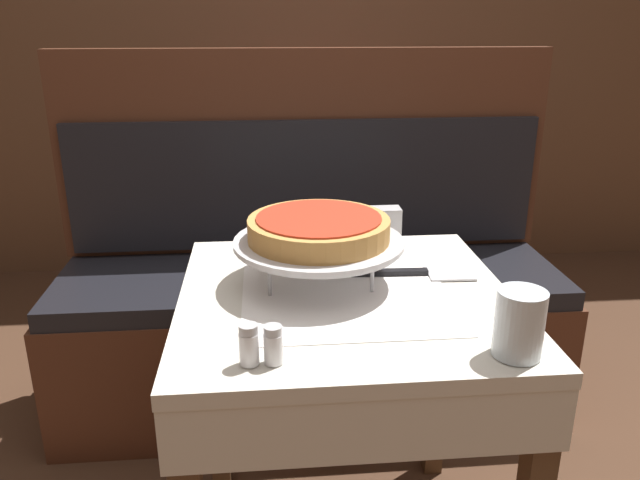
# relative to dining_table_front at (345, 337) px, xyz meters

# --- Properties ---
(dining_table_front) EXTENTS (0.69, 0.69, 0.73)m
(dining_table_front) POSITION_rel_dining_table_front_xyz_m (0.00, 0.00, 0.00)
(dining_table_front) COLOR beige
(dining_table_front) RESTS_ON ground_plane
(dining_table_rear) EXTENTS (0.72, 0.72, 0.72)m
(dining_table_rear) POSITION_rel_dining_table_front_xyz_m (0.08, 1.51, -0.01)
(dining_table_rear) COLOR red
(dining_table_rear) RESTS_ON ground_plane
(booth_bench) EXTENTS (1.63, 0.51, 1.17)m
(booth_bench) POSITION_rel_dining_table_front_xyz_m (-0.02, 0.72, -0.28)
(booth_bench) COLOR #4C2819
(booth_bench) RESTS_ON ground_plane
(back_wall_panel) EXTENTS (6.00, 0.04, 2.40)m
(back_wall_panel) POSITION_rel_dining_table_front_xyz_m (0.00, 2.01, 0.58)
(back_wall_panel) COLOR brown
(back_wall_panel) RESTS_ON ground_plane
(pizza_pan_stand) EXTENTS (0.36, 0.36, 0.10)m
(pizza_pan_stand) POSITION_rel_dining_table_front_xyz_m (-0.05, 0.06, 0.19)
(pizza_pan_stand) COLOR #ADADB2
(pizza_pan_stand) RESTS_ON dining_table_front
(deep_dish_pizza) EXTENTS (0.30, 0.30, 0.05)m
(deep_dish_pizza) POSITION_rel_dining_table_front_xyz_m (-0.05, 0.06, 0.23)
(deep_dish_pizza) COLOR #C68E47
(deep_dish_pizza) RESTS_ON pizza_pan_stand
(pizza_server) EXTENTS (0.27, 0.09, 0.01)m
(pizza_server) POSITION_rel_dining_table_front_xyz_m (0.17, 0.08, 0.11)
(pizza_server) COLOR #BCBCC1
(pizza_server) RESTS_ON dining_table_front
(water_glass_near) EXTENTS (0.08, 0.08, 0.12)m
(water_glass_near) POSITION_rel_dining_table_front_xyz_m (0.26, -0.28, 0.16)
(water_glass_near) COLOR silver
(water_glass_near) RESTS_ON dining_table_front
(salt_shaker) EXTENTS (0.03, 0.03, 0.07)m
(salt_shaker) POSITION_rel_dining_table_front_xyz_m (-0.19, -0.27, 0.14)
(salt_shaker) COLOR silver
(salt_shaker) RESTS_ON dining_table_front
(pepper_shaker) EXTENTS (0.03, 0.03, 0.07)m
(pepper_shaker) POSITION_rel_dining_table_front_xyz_m (-0.15, -0.27, 0.14)
(pepper_shaker) COLOR silver
(pepper_shaker) RESTS_ON dining_table_front
(napkin_holder) EXTENTS (0.10, 0.05, 0.09)m
(napkin_holder) POSITION_rel_dining_table_front_xyz_m (0.13, 0.30, 0.15)
(napkin_holder) COLOR #B2B2B7
(napkin_holder) RESTS_ON dining_table_front
(condiment_caddy) EXTENTS (0.15, 0.15, 0.15)m
(condiment_caddy) POSITION_rel_dining_table_front_xyz_m (0.09, 1.49, 0.14)
(condiment_caddy) COLOR black
(condiment_caddy) RESTS_ON dining_table_rear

